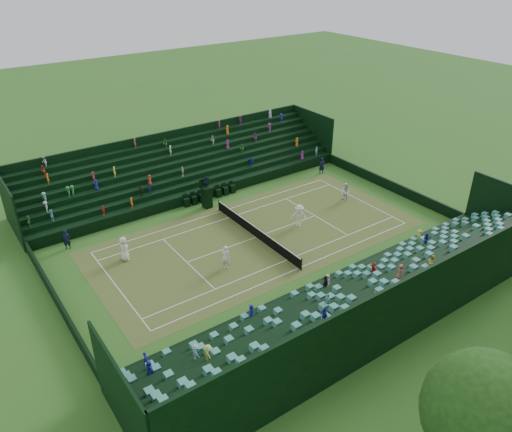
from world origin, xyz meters
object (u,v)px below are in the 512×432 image
(player_near_east, at_px, (226,257))
(player_far_east, at_px, (299,216))
(player_near_west, at_px, (124,249))
(tennis_net, at_px, (256,232))
(player_far_west, at_px, (345,192))
(umpire_chair, at_px, (207,194))

(player_near_east, height_order, player_far_east, player_far_east)
(player_near_west, distance_m, player_near_east, 7.81)
(player_near_west, bearing_deg, tennis_net, -114.53)
(player_near_west, relative_size, player_far_east, 0.98)
(player_far_east, bearing_deg, player_near_west, -146.48)
(tennis_net, xyz_separation_m, player_far_west, (-0.61, 10.60, 0.38))
(tennis_net, height_order, umpire_chair, umpire_chair)
(player_near_east, relative_size, player_far_west, 1.07)
(player_near_west, relative_size, player_far_west, 1.09)
(tennis_net, distance_m, player_far_east, 4.13)
(tennis_net, relative_size, player_far_west, 6.44)
(player_near_west, bearing_deg, player_far_east, -111.95)
(player_far_west, relative_size, player_far_east, 0.90)
(player_far_west, bearing_deg, player_near_east, -78.24)
(player_near_west, bearing_deg, umpire_chair, -75.05)
(tennis_net, xyz_separation_m, player_near_west, (-3.04, -10.04, 0.46))
(umpire_chair, xyz_separation_m, player_near_west, (3.96, -9.51, -0.31))
(umpire_chair, relative_size, player_near_west, 1.54)
(umpire_chair, distance_m, player_far_west, 12.84)
(tennis_net, relative_size, umpire_chair, 3.85)
(tennis_net, bearing_deg, player_far_east, 82.36)
(player_near_west, height_order, player_near_east, player_near_west)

